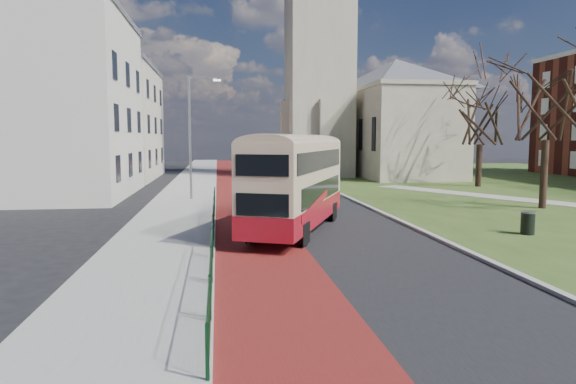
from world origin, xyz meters
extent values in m
plane|color=black|center=(0.00, 0.00, 0.00)|extent=(160.00, 160.00, 0.00)
cube|color=black|center=(1.50, 20.00, 0.01)|extent=(9.00, 120.00, 0.01)
cube|color=#591414|center=(-1.20, 20.00, 0.01)|extent=(3.40, 120.00, 0.01)
cube|color=gray|center=(-5.00, 20.00, 0.06)|extent=(4.00, 120.00, 0.12)
cube|color=#999993|center=(-3.00, 20.00, 0.07)|extent=(0.25, 120.00, 0.13)
cube|color=#999993|center=(6.10, 22.00, 0.07)|extent=(0.25, 80.00, 0.13)
cube|color=#2F4D1B|center=(26.00, 22.00, 0.02)|extent=(40.00, 80.00, 0.04)
cylinder|color=#0C351A|center=(-2.95, 4.00, 1.10)|extent=(0.04, 24.00, 0.04)
cylinder|color=#0C351A|center=(-2.95, 4.00, 0.15)|extent=(0.04, 24.00, 0.04)
cube|color=gray|center=(8.00, 38.00, 12.00)|extent=(6.50, 6.50, 24.00)
cube|color=gray|center=(16.50, 38.00, 4.50)|extent=(9.00, 18.00, 9.00)
pyramid|color=#565960|center=(16.50, 38.00, 12.60)|extent=(9.00, 18.00, 3.60)
cube|color=beige|center=(-14.00, 22.00, 6.25)|extent=(10.00, 14.00, 12.50)
cube|color=#565960|center=(-14.00, 22.00, 12.75)|extent=(10.30, 14.30, 0.50)
cube|color=#B9B29D|center=(-14.00, 38.00, 5.50)|extent=(10.00, 16.00, 11.00)
cube|color=#565960|center=(-14.00, 38.00, 11.25)|extent=(10.30, 16.30, 0.50)
cylinder|color=gray|center=(-4.50, 18.00, 4.12)|extent=(0.16, 0.16, 8.00)
cylinder|color=gray|center=(-3.60, 18.00, 8.02)|extent=(1.80, 0.10, 0.10)
cube|color=silver|center=(-2.70, 18.00, 7.87)|extent=(0.50, 0.18, 0.12)
cube|color=maroon|center=(0.69, 5.96, 0.91)|extent=(5.91, 9.92, 0.89)
cube|color=#CAAF8A|center=(0.69, 5.96, 2.65)|extent=(5.87, 9.86, 2.59)
cube|color=black|center=(-0.24, 6.64, 1.85)|extent=(3.19, 7.43, 0.85)
cube|color=black|center=(1.82, 5.77, 1.85)|extent=(3.19, 7.43, 0.85)
cube|color=black|center=(-0.34, 6.39, 3.18)|extent=(3.49, 8.15, 0.80)
cube|color=black|center=(1.72, 5.52, 3.18)|extent=(3.49, 8.15, 0.80)
cube|color=black|center=(2.59, 10.44, 1.85)|extent=(1.87, 0.85, 0.94)
cube|color=black|center=(2.59, 10.44, 3.18)|extent=(1.87, 0.85, 0.80)
cube|color=orange|center=(2.59, 10.44, 3.69)|extent=(1.50, 0.71, 0.27)
cylinder|color=black|center=(1.05, 9.42, 0.46)|extent=(0.61, 0.96, 0.93)
cylinder|color=black|center=(2.92, 8.63, 0.46)|extent=(0.61, 0.96, 0.93)
cylinder|color=black|center=(-1.39, 3.64, 0.46)|extent=(0.61, 0.96, 0.93)
cylinder|color=black|center=(0.48, 2.85, 0.46)|extent=(0.61, 0.96, 0.93)
cylinder|color=#312018|center=(16.06, 11.22, 2.03)|extent=(0.52, 0.52, 3.97)
cylinder|color=black|center=(19.19, 24.57, 1.82)|extent=(0.66, 0.66, 3.56)
cylinder|color=black|center=(10.31, 3.73, 0.50)|extent=(0.74, 0.74, 0.92)
cylinder|color=gray|center=(10.31, 3.73, 0.99)|extent=(0.80, 0.80, 0.06)
camera|label=1|loc=(-2.74, -16.22, 4.12)|focal=32.00mm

